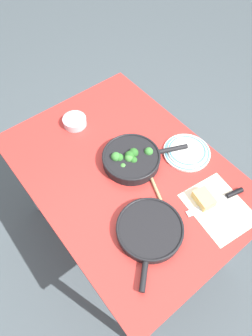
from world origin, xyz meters
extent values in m
plane|color=#424C51|center=(0.00, 0.00, 0.00)|extent=(14.00, 14.00, 0.00)
cube|color=#B72D28|center=(0.00, 0.00, 0.75)|extent=(1.20, 0.86, 0.03)
cylinder|color=#BCBCC1|center=(-0.54, -0.37, 0.37)|extent=(0.05, 0.05, 0.73)
cylinder|color=#BCBCC1|center=(0.54, -0.37, 0.37)|extent=(0.05, 0.05, 0.73)
cylinder|color=#BCBCC1|center=(-0.54, 0.37, 0.37)|extent=(0.05, 0.05, 0.73)
cylinder|color=#BCBCC1|center=(0.54, 0.37, 0.37)|extent=(0.05, 0.05, 0.73)
cylinder|color=black|center=(0.02, -0.05, 0.79)|extent=(0.28, 0.28, 0.05)
torus|color=black|center=(0.02, -0.05, 0.81)|extent=(0.28, 0.28, 0.01)
cylinder|color=black|center=(-0.06, -0.25, 0.80)|extent=(0.08, 0.14, 0.02)
cylinder|color=#245B1C|center=(0.05, 0.00, 0.78)|extent=(0.01, 0.01, 0.02)
sphere|color=#2D6B28|center=(0.05, 0.00, 0.81)|extent=(0.04, 0.04, 0.04)
cylinder|color=#205218|center=(0.03, -0.07, 0.79)|extent=(0.02, 0.02, 0.03)
sphere|color=#286023|center=(0.03, -0.07, 0.82)|extent=(0.05, 0.05, 0.05)
cylinder|color=#2C6823|center=(-0.01, -0.13, 0.79)|extent=(0.02, 0.02, 0.02)
sphere|color=#387A33|center=(-0.01, -0.13, 0.81)|extent=(0.04, 0.04, 0.04)
cylinder|color=#205218|center=(0.00, -0.05, 0.78)|extent=(0.01, 0.01, 0.02)
sphere|color=#286023|center=(0.00, -0.05, 0.81)|extent=(0.04, 0.04, 0.04)
cylinder|color=#205218|center=(0.03, -0.04, 0.79)|extent=(0.02, 0.02, 0.03)
sphere|color=#286023|center=(0.03, -0.04, 0.82)|extent=(0.05, 0.05, 0.05)
cylinder|color=#2C6823|center=(0.06, 0.01, 0.79)|extent=(0.02, 0.02, 0.03)
sphere|color=#387A33|center=(0.06, 0.01, 0.82)|extent=(0.05, 0.05, 0.05)
cylinder|color=#357027|center=(0.01, 0.01, 0.78)|extent=(0.01, 0.01, 0.02)
sphere|color=#428438|center=(0.01, 0.01, 0.80)|extent=(0.03, 0.03, 0.03)
cylinder|color=#357027|center=(0.03, -0.07, 0.79)|extent=(0.02, 0.02, 0.02)
sphere|color=#428438|center=(0.03, -0.07, 0.81)|extent=(0.05, 0.05, 0.05)
cylinder|color=#205218|center=(0.03, -0.04, 0.78)|extent=(0.01, 0.01, 0.02)
sphere|color=#286023|center=(0.03, -0.04, 0.80)|extent=(0.03, 0.03, 0.03)
cylinder|color=#357027|center=(0.02, -0.03, 0.79)|extent=(0.02, 0.02, 0.02)
sphere|color=#428438|center=(0.02, -0.03, 0.81)|extent=(0.04, 0.04, 0.04)
cube|color=#9E703D|center=(0.12, -0.05, 0.79)|extent=(0.04, 0.05, 0.03)
cube|color=#AD7F4C|center=(-0.05, -0.03, 0.79)|extent=(0.05, 0.05, 0.03)
cube|color=#9E703D|center=(0.06, -0.06, 0.79)|extent=(0.04, 0.04, 0.03)
cube|color=olive|center=(0.04, -0.02, 0.79)|extent=(0.03, 0.04, 0.03)
cylinder|color=black|center=(-0.31, 0.12, 0.78)|extent=(0.28, 0.28, 0.04)
torus|color=black|center=(-0.31, 0.12, 0.80)|extent=(0.29, 0.29, 0.01)
cylinder|color=black|center=(-0.44, 0.26, 0.79)|extent=(0.09, 0.10, 0.02)
cylinder|color=#EAD170|center=(-0.31, 0.12, 0.78)|extent=(0.23, 0.23, 0.02)
cylinder|color=tan|center=(-0.16, -0.04, 0.77)|extent=(0.29, 0.12, 0.02)
ellipsoid|color=tan|center=(-0.33, 0.02, 0.77)|extent=(0.07, 0.06, 0.02)
cube|color=beige|center=(-0.41, -0.20, 0.76)|extent=(0.32, 0.27, 0.00)
cube|color=silver|center=(-0.38, -0.16, 0.77)|extent=(0.08, 0.21, 0.01)
cylinder|color=black|center=(-0.41, -0.31, 0.78)|extent=(0.04, 0.09, 0.02)
cube|color=#EACC66|center=(-0.35, -0.17, 0.79)|extent=(0.11, 0.08, 0.04)
cylinder|color=white|center=(-0.11, -0.30, 0.77)|extent=(0.24, 0.24, 0.01)
torus|color=#4C9EB7|center=(-0.11, -0.30, 0.78)|extent=(0.23, 0.23, 0.01)
cylinder|color=white|center=(-0.11, -0.30, 0.78)|extent=(0.19, 0.19, 0.01)
torus|color=#4C9EB7|center=(-0.11, -0.30, 0.79)|extent=(0.19, 0.19, 0.01)
cylinder|color=#B7B7BC|center=(0.41, 0.03, 0.78)|extent=(0.13, 0.13, 0.04)
camera|label=1|loc=(-0.64, 0.50, 1.96)|focal=32.00mm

